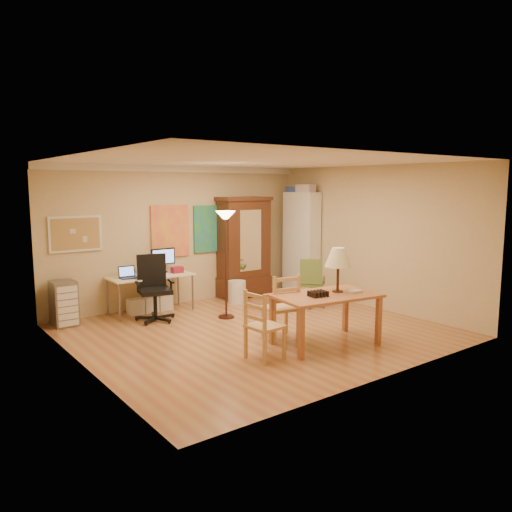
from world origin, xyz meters
TOP-DOWN VIEW (x-y plane):
  - floor at (0.00, 0.00)m, footprint 5.50×5.50m
  - crown_molding at (0.00, 2.46)m, footprint 5.50×0.08m
  - corkboard at (-2.05, 2.47)m, footprint 0.90×0.04m
  - art_panel_left at (-0.25, 2.47)m, footprint 0.80×0.04m
  - art_panel_right at (0.65, 2.47)m, footprint 0.75×0.04m
  - dining_table at (0.50, -1.13)m, footprint 1.61×1.10m
  - ladder_chair_back at (0.04, -0.57)m, footprint 0.55×0.53m
  - ladder_chair_left at (-0.72, -1.09)m, footprint 0.45×0.47m
  - torchiere_lamp at (0.06, 0.99)m, footprint 0.34×0.34m
  - computer_desk at (-0.82, 2.15)m, footprint 1.52×0.67m
  - office_chair_black at (-1.03, 1.58)m, footprint 0.70×0.70m
  - office_chair_green at (1.82, 0.68)m, footprint 0.61×0.61m
  - drawer_cart at (-2.38, 2.18)m, footprint 0.38×0.45m
  - armoire at (1.33, 2.24)m, footprint 1.14×0.54m
  - bookshelf at (2.55, 1.80)m, footprint 0.33×0.87m
  - wastebin at (0.85, 1.80)m, footprint 0.36×0.36m

SIDE VIEW (x-z plane):
  - floor at x=0.00m, z-range 0.00..0.00m
  - wastebin at x=0.85m, z-range 0.00..0.45m
  - office_chair_green at x=1.82m, z-range -0.22..0.73m
  - office_chair_black at x=-1.03m, z-range -0.26..0.87m
  - drawer_cart at x=-2.38m, z-range 0.00..0.75m
  - computer_desk at x=-0.82m, z-range -0.15..1.00m
  - ladder_chair_left at x=-0.72m, z-range -0.03..0.91m
  - ladder_chair_back at x=0.04m, z-range -0.03..0.97m
  - dining_table at x=0.50m, z-range 0.19..1.60m
  - armoire at x=1.33m, z-range -0.14..1.96m
  - bookshelf at x=2.55m, z-range -0.01..2.18m
  - art_panel_left at x=-0.25m, z-range 0.95..1.95m
  - art_panel_right at x=0.65m, z-range 0.98..1.92m
  - corkboard at x=-2.05m, z-range 1.19..1.81m
  - torchiere_lamp at x=0.06m, z-range 0.57..2.46m
  - crown_molding at x=0.00m, z-range 2.58..2.70m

